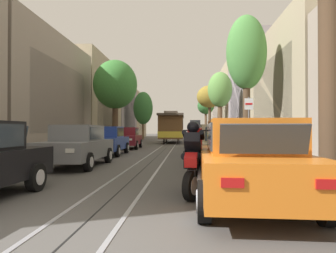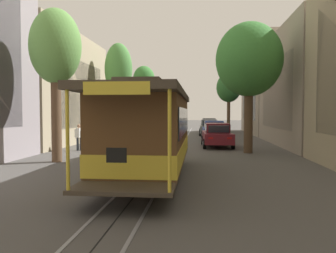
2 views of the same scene
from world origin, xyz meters
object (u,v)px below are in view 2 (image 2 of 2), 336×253
object	(u,v)px
parked_car_maroon_fourth_left	(217,135)
street_tree_kerb_left_near	(229,88)
street_tree_kerb_right_second	(118,71)
parked_car_orange_near_right	(162,125)
cable_car_trolley	(150,130)
parked_car_blue_mid_left	(214,130)
parked_car_beige_second_right	(156,127)
parked_car_grey_second_left	(209,127)
parked_car_black_fourth_right	(134,134)
motorcycle_with_rider	(171,125)
parked_car_black_near_left	(209,125)
street_tree_kerb_left_second	(249,60)
street_tree_kerb_right_near	(144,81)
pedestrian_on_left_pavement	(79,136)
street_sign_post	(138,118)
parked_car_grey_mid_right	(149,130)
street_tree_kerb_right_mid	(55,50)

from	to	relation	value
parked_car_maroon_fourth_left	street_tree_kerb_left_near	world-z (taller)	street_tree_kerb_left_near
street_tree_kerb_left_near	street_tree_kerb_right_second	world-z (taller)	street_tree_kerb_right_second
parked_car_orange_near_right	cable_car_trolley	xyz separation A→B (m)	(-2.70, 26.94, 0.86)
parked_car_blue_mid_left	parked_car_beige_second_right	size ratio (longest dim) A/B	0.99
parked_car_grey_second_left	parked_car_beige_second_right	size ratio (longest dim) A/B	0.99
parked_car_black_fourth_right	motorcycle_with_rider	xyz separation A→B (m)	(-1.02, -16.05, 0.06)
parked_car_black_near_left	cable_car_trolley	bearing A→B (deg)	84.14
parked_car_grey_second_left	street_tree_kerb_right_second	bearing A→B (deg)	39.31
parked_car_maroon_fourth_left	street_tree_kerb_left_second	bearing A→B (deg)	117.86
parked_car_orange_near_right	street_tree_kerb_right_second	distance (m)	13.00
street_tree_kerb_left_second	street_tree_kerb_right_near	xyz separation A→B (m)	(9.22, -18.57, 0.68)
pedestrian_on_left_pavement	street_sign_post	xyz separation A→B (m)	(-1.28, -12.24, 0.85)
parked_car_grey_mid_right	pedestrian_on_left_pavement	world-z (taller)	pedestrian_on_left_pavement
street_tree_kerb_left_near	street_tree_kerb_right_mid	bearing A→B (deg)	67.01
street_tree_kerb_right_second	street_tree_kerb_right_mid	world-z (taller)	street_tree_kerb_right_second
parked_car_blue_mid_left	street_tree_kerb_right_second	xyz separation A→B (m)	(7.89, 0.95, 4.93)
parked_car_black_fourth_right	street_sign_post	xyz separation A→B (m)	(1.51, -9.44, 0.94)
parked_car_black_near_left	street_tree_kerb_right_mid	size ratio (longest dim) A/B	0.62
street_tree_kerb_left_second	street_tree_kerb_right_second	size ratio (longest dim) A/B	0.91
parked_car_grey_mid_right	street_tree_kerb_right_mid	xyz separation A→B (m)	(2.20, 13.33, 4.38)
street_tree_kerb_right_near	motorcycle_with_rider	world-z (taller)	street_tree_kerb_right_near
parked_car_grey_second_left	parked_car_blue_mid_left	xyz separation A→B (m)	(-0.25, 5.31, 0.00)
parked_car_blue_mid_left	street_tree_kerb_left_near	distance (m)	11.08
parked_car_maroon_fourth_left	street_tree_kerb_right_near	bearing A→B (deg)	-63.87
parked_car_orange_near_right	street_tree_kerb_right_second	world-z (taller)	street_tree_kerb_right_second
motorcycle_with_rider	parked_car_black_near_left	bearing A→B (deg)	-166.40
parked_car_black_near_left	motorcycle_with_rider	distance (m)	4.61
pedestrian_on_left_pavement	parked_car_blue_mid_left	bearing A→B (deg)	-134.05
parked_car_grey_second_left	parked_car_black_fourth_right	xyz separation A→B (m)	(5.34, 11.18, 0.00)
parked_car_grey_mid_right	street_tree_kerb_left_second	size ratio (longest dim) A/B	0.60
parked_car_maroon_fourth_left	parked_car_orange_near_right	distance (m)	17.54
motorcycle_with_rider	pedestrian_on_left_pavement	distance (m)	19.22
parked_car_black_near_left	parked_car_orange_near_right	distance (m)	5.53
parked_car_maroon_fourth_left	parked_car_beige_second_right	bearing A→B (deg)	-63.32
parked_car_black_fourth_right	cable_car_trolley	xyz separation A→B (m)	(-2.69, 10.23, 0.86)
parked_car_maroon_fourth_left	street_tree_kerb_left_second	size ratio (longest dim) A/B	0.60
pedestrian_on_left_pavement	parked_car_orange_near_right	bearing A→B (deg)	-98.11
parked_car_grey_second_left	street_tree_kerb_right_mid	bearing A→B (deg)	67.87
parked_car_black_near_left	pedestrian_on_left_pavement	size ratio (longest dim) A/B	2.78
street_tree_kerb_left_second	parked_car_blue_mid_left	bearing A→B (deg)	-79.69
street_tree_kerb_left_second	parked_car_maroon_fourth_left	bearing A→B (deg)	-62.14
parked_car_blue_mid_left	parked_car_maroon_fourth_left	size ratio (longest dim) A/B	1.00
parked_car_orange_near_right	street_tree_kerb_left_second	xyz separation A→B (m)	(-7.20, 19.66, 4.42)
street_tree_kerb_right_second	street_sign_post	bearing A→B (deg)	-100.04
parked_car_blue_mid_left	street_tree_kerb_left_near	size ratio (longest dim) A/B	0.65
parked_car_beige_second_right	street_tree_kerb_right_mid	bearing A→B (deg)	83.47
street_tree_kerb_right_near	pedestrian_on_left_pavement	world-z (taller)	street_tree_kerb_right_near
street_tree_kerb_right_second	pedestrian_on_left_pavement	bearing A→B (deg)	86.42
street_tree_kerb_left_second	street_tree_kerb_right_second	xyz separation A→B (m)	(9.49, -7.86, 0.51)
street_tree_kerb_right_near	street_tree_kerb_left_second	bearing A→B (deg)	116.41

